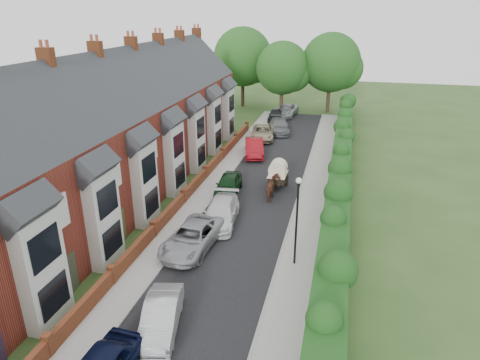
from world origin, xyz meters
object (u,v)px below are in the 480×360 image
Objects in this scene: lamppost at (297,211)px; horse_cart at (278,172)px; car_green at (228,184)px; car_grey at (279,126)px; car_silver_b at (192,237)px; car_red at (254,147)px; car_black at (275,115)px; horse at (273,188)px; car_silver_a at (161,316)px; car_white at (221,213)px; car_beige at (263,133)px.

horse_cart is at bearing 104.22° from lamppost.
car_green is (-6.12, 8.60, -2.58)m from lamppost.
lamppost reaches higher than car_grey.
car_red is at bearing 95.41° from car_silver_b.
lamppost is at bearing 2.07° from car_silver_b.
car_black is 21.36m from horse_cart.
horse reaches higher than car_black.
lamppost reaches higher than horse.
car_grey reaches higher than car_black.
lamppost is at bearing -59.32° from car_green.
car_silver_a is 0.98× the size of car_black.
car_green is at bearing -7.42° from horse.
car_red reaches higher than car_white.
car_grey is at bearing 81.93° from car_green.
car_silver_b is at bearing -93.96° from car_green.
lamppost is 10.87m from car_green.
car_beige is 8.18m from car_black.
car_black reaches higher than car_green.
lamppost is at bearing 38.99° from car_silver_a.
car_beige is 0.99× the size of car_grey.
car_silver_b is 8.29m from car_green.
car_grey is (1.31, 3.01, 0.04)m from car_beige.
car_silver_a is at bearing -76.49° from car_silver_b.
car_white is at bearing -100.49° from car_red.
lamppost is 18.99m from car_red.
car_silver_a is at bearing -97.80° from horse_cart.
lamppost is at bearing -75.78° from horse_cart.
horse reaches higher than car_green.
horse_cart is (3.73, -12.85, 0.58)m from car_beige.
lamppost is 7.02m from car_white.
car_white is 1.05× the size of car_red.
lamppost is 1.24× the size of car_silver_a.
car_white reaches higher than car_silver_a.
lamppost reaches higher than car_black.
lamppost is 0.98× the size of car_silver_b.
car_black is (-6.40, 31.58, -2.58)m from lamppost.
car_red is 8.67m from car_grey.
car_silver_b is at bearing -103.42° from car_red.
lamppost is 1.00× the size of car_beige.
horse_cart is (0.00, 2.19, 0.44)m from horse.
car_green is at bearing -96.64° from car_beige.
car_grey is at bearing 58.79° from car_beige.
car_silver_b is 1.09× the size of car_red.
horse_cart reaches higher than horse.
car_silver_b is 10.79m from horse_cart.
car_grey is 1.23× the size of car_black.
car_green is 1.34× the size of horse_cart.
lamppost is 32.33m from car_black.
horse reaches higher than car_grey.
car_beige is (-0.39, 23.09, -0.01)m from car_silver_b.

